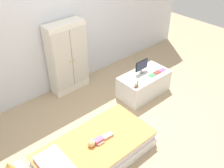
# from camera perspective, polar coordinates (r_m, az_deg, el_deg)

# --- Properties ---
(ground_plane) EXTENTS (10.00, 10.00, 0.02)m
(ground_plane) POSITION_cam_1_polar(r_m,az_deg,el_deg) (3.99, 1.50, -9.82)
(ground_plane) COLOR tan
(back_wall) EXTENTS (6.40, 0.05, 2.70)m
(back_wall) POSITION_cam_1_polar(r_m,az_deg,el_deg) (4.37, -12.81, 14.72)
(back_wall) COLOR silver
(back_wall) RESTS_ON ground_plane
(bed) EXTENTS (1.57, 0.82, 0.28)m
(bed) POSITION_cam_1_polar(r_m,az_deg,el_deg) (3.49, -3.71, -14.92)
(bed) COLOR white
(bed) RESTS_ON ground_plane
(pillow) EXTENTS (0.32, 0.59, 0.06)m
(pillow) POSITION_cam_1_polar(r_m,az_deg,el_deg) (3.18, -12.59, -18.00)
(pillow) COLOR silver
(pillow) RESTS_ON bed
(doll) EXTENTS (0.39, 0.14, 0.10)m
(doll) POSITION_cam_1_polar(r_m,az_deg,el_deg) (3.36, -3.71, -12.98)
(doll) COLOR #D6668E
(doll) RESTS_ON bed
(table_lamp) EXTENTS (0.13, 0.13, 0.24)m
(table_lamp) POSITION_cam_1_polar(r_m,az_deg,el_deg) (2.96, -22.57, -17.24)
(table_lamp) COLOR #B7B2AD
(table_lamp) RESTS_ON nightstand
(wardrobe) EXTENTS (0.70, 0.32, 1.31)m
(wardrobe) POSITION_cam_1_polar(r_m,az_deg,el_deg) (4.51, -10.16, 5.96)
(wardrobe) COLOR white
(wardrobe) RESTS_ON ground_plane
(tv_stand) EXTENTS (0.94, 0.50, 0.42)m
(tv_stand) POSITION_cam_1_polar(r_m,az_deg,el_deg) (4.56, 7.30, 0.01)
(tv_stand) COLOR silver
(tv_stand) RESTS_ON ground_plane
(tv_monitor) EXTENTS (0.28, 0.10, 0.24)m
(tv_monitor) POSITION_cam_1_polar(r_m,az_deg,el_deg) (4.42, 6.82, 4.20)
(tv_monitor) COLOR #99999E
(tv_monitor) RESTS_ON tv_stand
(rocking_horse_toy) EXTENTS (0.10, 0.04, 0.12)m
(rocking_horse_toy) POSITION_cam_1_polar(r_m,az_deg,el_deg) (4.08, 5.71, 0.01)
(rocking_horse_toy) COLOR #8E6642
(rocking_horse_toy) RESTS_ON tv_stand
(book_green) EXTENTS (0.12, 0.08, 0.01)m
(book_green) POSITION_cam_1_polar(r_m,az_deg,el_deg) (4.43, 9.19, 2.00)
(book_green) COLOR #429E51
(book_green) RESTS_ON tv_stand
(book_red) EXTENTS (0.13, 0.09, 0.02)m
(book_red) POSITION_cam_1_polar(r_m,az_deg,el_deg) (4.52, 10.29, 2.63)
(book_red) COLOR #CC3838
(book_red) RESTS_ON tv_stand
(book_purple) EXTENTS (0.13, 0.08, 0.01)m
(book_purple) POSITION_cam_1_polar(r_m,az_deg,el_deg) (4.62, 11.40, 3.19)
(book_purple) COLOR #8E51B2
(book_purple) RESTS_ON tv_stand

